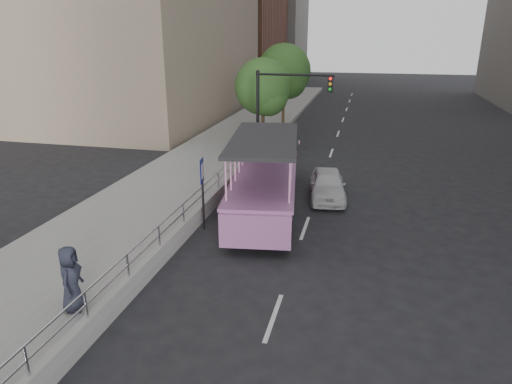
% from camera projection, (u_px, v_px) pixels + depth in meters
% --- Properties ---
extents(ground, '(160.00, 160.00, 0.00)m').
position_uv_depth(ground, '(255.00, 276.00, 14.03)').
color(ground, black).
extents(sidewalk, '(5.50, 80.00, 0.30)m').
position_uv_depth(sidewalk, '(195.00, 170.00, 24.44)').
color(sidewalk, gray).
rests_on(sidewalk, ground).
extents(kerb_wall, '(0.24, 30.00, 0.36)m').
position_uv_depth(kerb_wall, '(184.00, 227.00, 16.41)').
color(kerb_wall, gray).
rests_on(kerb_wall, sidewalk).
extents(guardrail, '(0.07, 22.00, 0.71)m').
position_uv_depth(guardrail, '(183.00, 209.00, 16.19)').
color(guardrail, silver).
rests_on(guardrail, kerb_wall).
extents(duck_boat, '(3.74, 10.08, 3.27)m').
position_uv_depth(duck_boat, '(266.00, 178.00, 19.44)').
color(duck_boat, black).
rests_on(duck_boat, ground).
extents(car, '(2.04, 3.99, 1.30)m').
position_uv_depth(car, '(328.00, 184.00, 20.45)').
color(car, silver).
rests_on(car, ground).
extents(pedestrian_far, '(0.74, 0.97, 1.76)m').
position_uv_depth(pedestrian_far, '(71.00, 279.00, 11.53)').
color(pedestrian_far, '#212431').
rests_on(pedestrian_far, sidewalk).
extents(parking_sign, '(0.13, 0.62, 2.77)m').
position_uv_depth(parking_sign, '(203.00, 186.00, 16.82)').
color(parking_sign, black).
rests_on(parking_sign, ground).
extents(traffic_signal, '(4.20, 0.32, 5.20)m').
position_uv_depth(traffic_signal, '(279.00, 103.00, 24.74)').
color(traffic_signal, black).
rests_on(traffic_signal, ground).
extents(street_tree_near, '(3.52, 3.52, 5.72)m').
position_uv_depth(street_tree_near, '(264.00, 89.00, 28.13)').
color(street_tree_near, '#3D2A1C').
rests_on(street_tree_near, ground).
extents(street_tree_far, '(3.97, 3.97, 6.45)m').
position_uv_depth(street_tree_far, '(285.00, 73.00, 33.44)').
color(street_tree_far, '#3D2A1C').
rests_on(street_tree_far, ground).
extents(midrise_stone_b, '(16.00, 14.00, 20.00)m').
position_uv_depth(midrise_stone_b, '(253.00, 14.00, 73.07)').
color(midrise_stone_b, slate).
rests_on(midrise_stone_b, ground).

